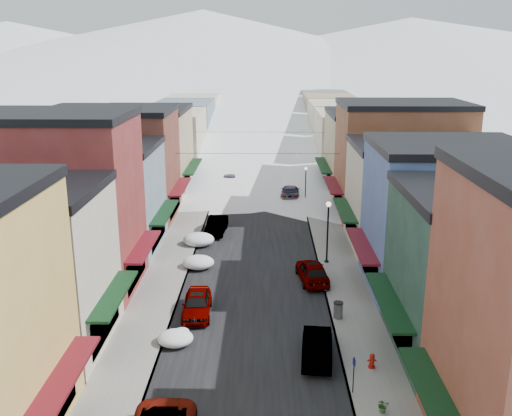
{
  "coord_description": "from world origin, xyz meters",
  "views": [
    {
      "loc": [
        0.84,
        -16.72,
        16.58
      ],
      "look_at": [
        0.0,
        32.79,
        2.53
      ],
      "focal_mm": 40.0,
      "sensor_mm": 36.0,
      "label": 1
    }
  ],
  "objects_px": {
    "car_silver_sedan": "(197,304)",
    "trash_can": "(338,310)",
    "car_green_sedan": "(317,346)",
    "fire_hydrant": "(372,361)",
    "car_dark_hatch": "(216,225)",
    "streetlamp_near": "(328,224)"
  },
  "relations": [
    {
      "from": "car_silver_sedan",
      "to": "trash_can",
      "type": "distance_m",
      "value": 8.96
    },
    {
      "from": "trash_can",
      "to": "streetlamp_near",
      "type": "bearing_deg",
      "value": 88.39
    },
    {
      "from": "fire_hydrant",
      "to": "car_silver_sedan",
      "type": "bearing_deg",
      "value": 147.69
    },
    {
      "from": "fire_hydrant",
      "to": "car_green_sedan",
      "type": "bearing_deg",
      "value": 157.33
    },
    {
      "from": "car_green_sedan",
      "to": "fire_hydrant",
      "type": "bearing_deg",
      "value": 162.53
    },
    {
      "from": "car_green_sedan",
      "to": "fire_hydrant",
      "type": "height_order",
      "value": "car_green_sedan"
    },
    {
      "from": "trash_can",
      "to": "streetlamp_near",
      "type": "relative_size",
      "value": 0.21
    },
    {
      "from": "car_green_sedan",
      "to": "streetlamp_near",
      "type": "xyz_separation_m",
      "value": [
        1.99,
        14.23,
        2.52
      ]
    },
    {
      "from": "car_green_sedan",
      "to": "streetlamp_near",
      "type": "bearing_deg",
      "value": -92.77
    },
    {
      "from": "trash_can",
      "to": "streetlamp_near",
      "type": "distance_m",
      "value": 9.99
    },
    {
      "from": "car_silver_sedan",
      "to": "streetlamp_near",
      "type": "xyz_separation_m",
      "value": [
        9.22,
        9.06,
        2.52
      ]
    },
    {
      "from": "car_dark_hatch",
      "to": "fire_hydrant",
      "type": "bearing_deg",
      "value": -61.78
    },
    {
      "from": "trash_can",
      "to": "car_dark_hatch",
      "type": "bearing_deg",
      "value": 117.87
    },
    {
      "from": "car_silver_sedan",
      "to": "fire_hydrant",
      "type": "distance_m",
      "value": 11.87
    },
    {
      "from": "trash_can",
      "to": "streetlamp_near",
      "type": "xyz_separation_m",
      "value": [
        0.27,
        9.65,
        2.59
      ]
    },
    {
      "from": "car_silver_sedan",
      "to": "trash_can",
      "type": "relative_size",
      "value": 4.21
    },
    {
      "from": "car_silver_sedan",
      "to": "car_dark_hatch",
      "type": "bearing_deg",
      "value": 88.17
    },
    {
      "from": "car_dark_hatch",
      "to": "trash_can",
      "type": "bearing_deg",
      "value": -57.83
    },
    {
      "from": "fire_hydrant",
      "to": "trash_can",
      "type": "relative_size",
      "value": 0.77
    },
    {
      "from": "car_green_sedan",
      "to": "trash_can",
      "type": "distance_m",
      "value": 4.9
    },
    {
      "from": "car_green_sedan",
      "to": "trash_can",
      "type": "relative_size",
      "value": 4.34
    },
    {
      "from": "car_green_sedan",
      "to": "trash_can",
      "type": "xyz_separation_m",
      "value": [
        1.72,
        4.59,
        -0.07
      ]
    }
  ]
}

